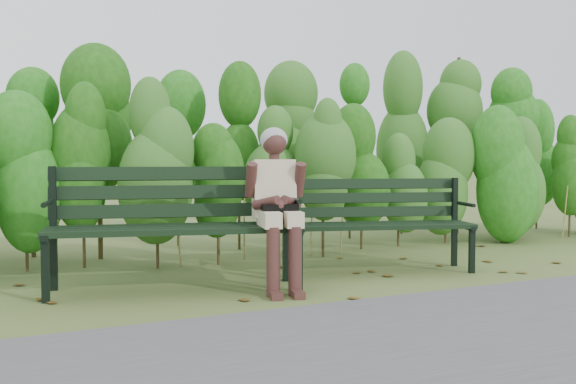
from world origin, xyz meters
name	(u,v)px	position (x,y,z in m)	size (l,w,h in m)	color
ground	(306,280)	(0.00, 0.00, 0.00)	(80.00, 80.00, 0.00)	#4F5C29
footpath	(486,342)	(0.00, -2.20, 0.01)	(60.00, 2.50, 0.01)	#474749
hedge_band	(227,140)	(0.00, 1.86, 1.26)	(11.04, 1.67, 2.42)	#47381E
leaf_litter	(297,287)	(-0.21, -0.25, 0.00)	(5.95, 1.93, 0.01)	brown
bench_left	(175,217)	(-1.13, 0.15, 0.59)	(2.09, 1.12, 1.00)	black
bench_right	(376,216)	(0.84, 0.17, 0.51)	(1.82, 1.07, 0.87)	black
seated_woman	(277,196)	(-0.39, -0.24, 0.76)	(0.52, 0.76, 1.31)	beige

